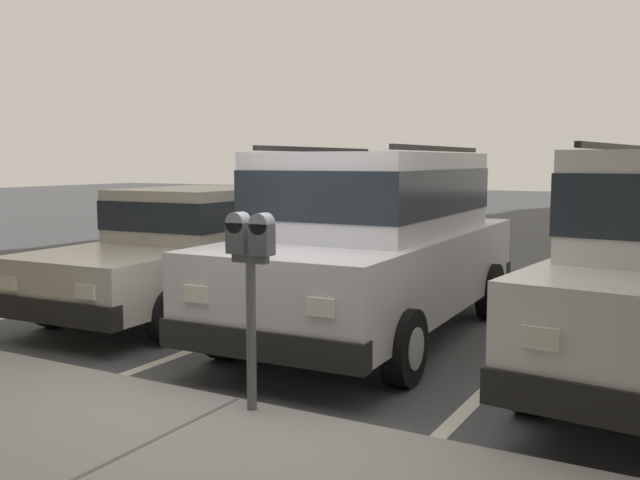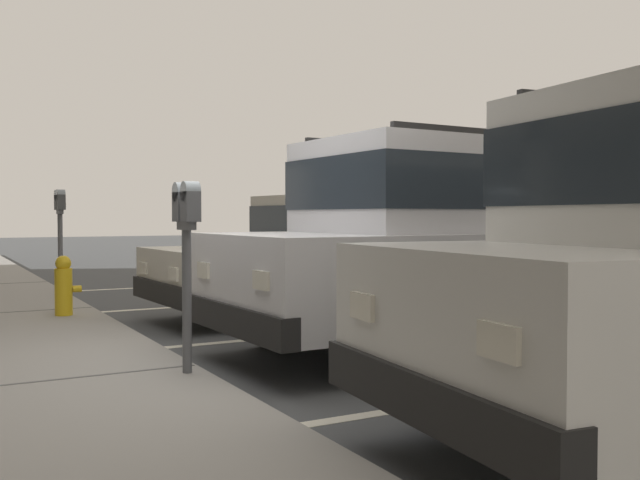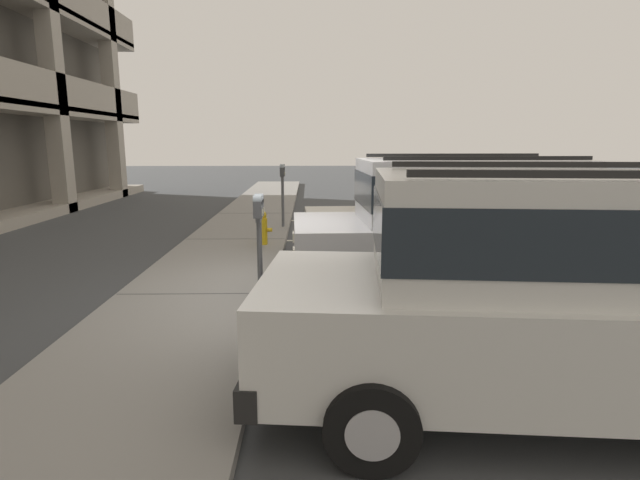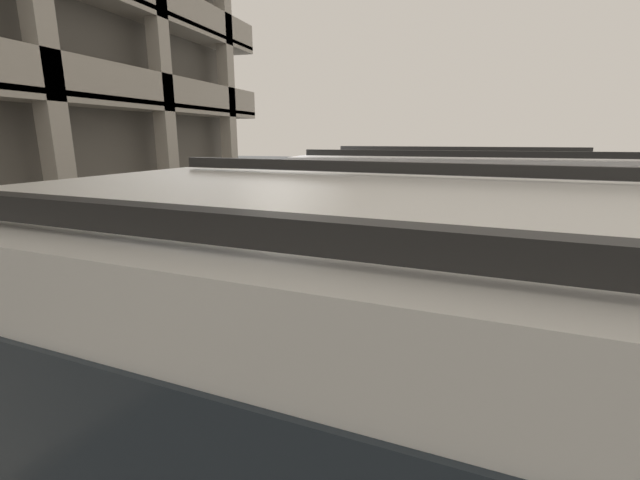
# 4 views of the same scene
# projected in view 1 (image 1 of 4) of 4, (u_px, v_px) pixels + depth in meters

# --- Properties ---
(ground_plane) EXTENTS (80.00, 80.00, 0.10)m
(ground_plane) POSITION_uv_depth(u_px,v_px,m) (255.00, 412.00, 5.53)
(ground_plane) COLOR #444749
(sidewalk) EXTENTS (40.00, 2.20, 0.12)m
(sidewalk) POSITION_uv_depth(u_px,v_px,m) (135.00, 459.00, 4.39)
(sidewalk) COLOR gray
(sidewalk) RESTS_ON ground_plane
(parking_stall_lines) EXTENTS (11.83, 4.80, 0.01)m
(parking_stall_lines) POSITION_uv_depth(u_px,v_px,m) (215.00, 342.00, 7.45)
(parking_stall_lines) COLOR silver
(parking_stall_lines) RESTS_ON ground_plane
(silver_suv) EXTENTS (2.14, 4.84, 2.03)m
(silver_suv) POSITION_uv_depth(u_px,v_px,m) (375.00, 236.00, 7.62)
(silver_suv) COLOR silver
(silver_suv) RESTS_ON ground_plane
(dark_hatchback) EXTENTS (1.97, 4.55, 1.54)m
(dark_hatchback) POSITION_uv_depth(u_px,v_px,m) (191.00, 246.00, 8.99)
(dark_hatchback) COLOR beige
(dark_hatchback) RESTS_ON ground_plane
(parking_meter_near) EXTENTS (0.35, 0.12, 1.42)m
(parking_meter_near) POSITION_uv_depth(u_px,v_px,m) (250.00, 264.00, 4.98)
(parking_meter_near) COLOR #595B60
(parking_meter_near) RESTS_ON sidewalk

